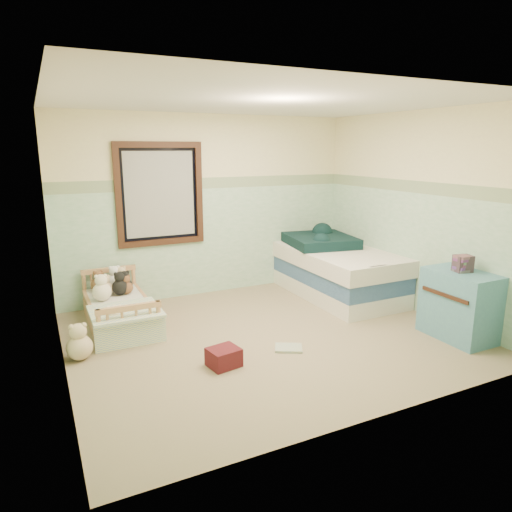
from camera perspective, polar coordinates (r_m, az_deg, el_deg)
name	(u,v)px	position (r m, az deg, el deg)	size (l,w,h in m)	color
floor	(268,336)	(5.21, 1.50, -9.94)	(4.20, 3.60, 0.02)	brown
ceiling	(269,100)	(4.81, 1.69, 18.82)	(4.20, 3.60, 0.02)	silver
wall_back	(209,206)	(6.49, -5.82, 6.17)	(4.20, 0.04, 2.50)	beige
wall_front	(385,262)	(3.40, 15.77, -0.75)	(4.20, 0.04, 2.50)	beige
wall_left	(53,243)	(4.32, -23.94, 1.53)	(0.04, 3.60, 2.50)	beige
wall_right	(417,213)	(6.11, 19.41, 5.05)	(0.04, 3.60, 2.50)	beige
wainscot_mint	(211,241)	(6.56, -5.67, 1.82)	(4.20, 0.01, 1.50)	#85B792
border_strip	(209,183)	(6.44, -5.84, 9.02)	(4.20, 0.01, 0.15)	#376542
window_frame	(160,194)	(6.22, -11.84, 7.51)	(1.16, 0.06, 1.36)	#351B12
window_blinds	(160,194)	(6.23, -11.86, 7.52)	(0.92, 0.01, 1.12)	#B1B0A9
toddler_bed_frame	(120,318)	(5.70, -16.58, -7.39)	(0.68, 1.36, 0.17)	tan
toddler_mattress	(119,306)	(5.65, -16.68, -5.99)	(0.62, 1.30, 0.12)	white
patchwork_quilt	(125,311)	(5.23, -15.95, -6.62)	(0.74, 0.68, 0.03)	#85A8CF
plush_bed_brown	(99,284)	(6.06, -18.97, -3.35)	(0.18, 0.18, 0.18)	brown
plush_bed_white	(115,281)	(6.08, -17.11, -3.04)	(0.21, 0.21, 0.21)	white
plush_bed_tan	(106,289)	(5.86, -18.20, -3.89)	(0.18, 0.18, 0.18)	beige
plush_bed_dark	(125,286)	(5.89, -15.99, -3.57)	(0.19, 0.19, 0.19)	black
plush_floor_cream	(115,329)	(5.24, -17.09, -8.68)	(0.28, 0.28, 0.28)	#FEEECE
plush_floor_tan	(80,347)	(4.93, -21.10, -10.56)	(0.25, 0.25, 0.25)	beige
twin_bed_frame	(333,286)	(6.70, 9.61, -3.71)	(1.04, 2.09, 0.22)	white
twin_boxspring	(334,271)	(6.64, 9.69, -1.90)	(1.04, 2.09, 0.22)	navy
twin_mattress	(335,256)	(6.58, 9.76, -0.05)	(1.08, 2.13, 0.22)	silver
teal_blanket	(320,241)	(6.76, 8.00, 1.92)	(0.89, 0.94, 0.14)	black
dresser	(459,305)	(5.49, 23.98, -5.60)	(0.47, 0.75, 0.75)	teal
book_stack	(463,264)	(5.38, 24.35, -0.86)	(0.18, 0.14, 0.18)	#522B25
red_pillow	(224,357)	(4.51, -4.03, -12.45)	(0.29, 0.25, 0.18)	maroon
floor_book	(289,348)	(4.88, 4.07, -11.35)	(0.28, 0.21, 0.03)	gold
extra_plush_0	(121,281)	(6.08, -16.42, -3.04)	(0.20, 0.20, 0.20)	beige
extra_plush_1	(120,287)	(5.84, -16.53, -3.73)	(0.20, 0.20, 0.20)	black
extra_plush_2	(126,288)	(5.86, -15.83, -3.80)	(0.16, 0.16, 0.16)	brown
extra_plush_3	(102,292)	(5.68, -18.62, -4.25)	(0.22, 0.22, 0.22)	#FEEECE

